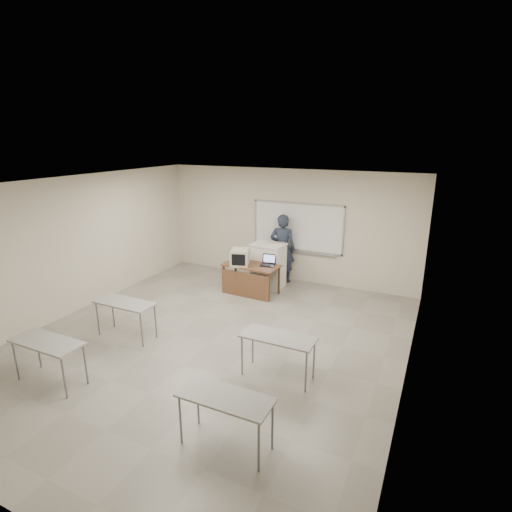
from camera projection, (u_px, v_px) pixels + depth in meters
The scene contains 10 objects.
floor at pixel (210, 342), 7.67m from camera, with size 7.00×8.00×0.01m, color gray.
whiteboard at pixel (298, 228), 10.55m from camera, with size 2.48×0.10×1.31m.
student_desks at pixel (164, 342), 6.31m from camera, with size 4.40×2.20×0.73m.
instructor_desk at pixel (249, 274), 9.83m from camera, with size 1.38×0.69×0.75m.
podium at pixel (268, 265), 10.35m from camera, with size 0.82×0.60×1.16m.
crt_monitor at pixel (240, 257), 9.81m from camera, with size 0.44×0.48×0.41m.
laptop at pixel (269, 263), 9.82m from camera, with size 0.34×0.32×0.25m.
mouse at pixel (272, 266), 9.68m from camera, with size 0.10×0.06×0.04m, color gray.
keyboard at pixel (275, 243), 10.19m from camera, with size 0.45×0.15×0.03m, color #BFB7A0.
presenter at pixel (282, 248), 10.64m from camera, with size 0.68×0.45×1.86m, color black.
Camera 1 is at (3.75, -5.82, 3.79)m, focal length 28.00 mm.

